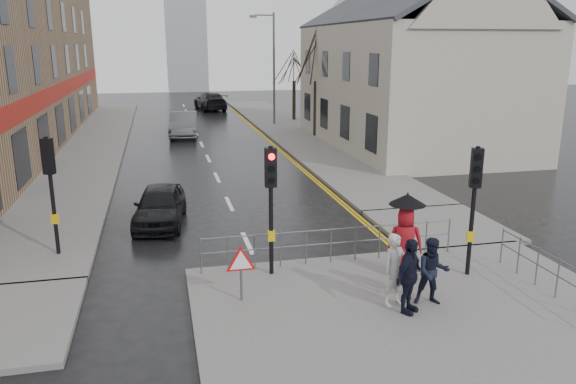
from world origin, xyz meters
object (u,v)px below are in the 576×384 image
pedestrian_b (433,271)px  car_parked (160,205)px  pedestrian_d (409,276)px  pedestrian_a (395,270)px  car_mid (184,124)px  pedestrian_with_umbrella (406,233)px

pedestrian_b → car_parked: (-6.05, 7.95, -0.28)m
pedestrian_d → car_parked: bearing=85.1°
pedestrian_a → pedestrian_b: size_ratio=1.07×
car_mid → pedestrian_with_umbrella: bearing=-74.8°
pedestrian_with_umbrella → pedestrian_a: bearing=-121.8°
pedestrian_b → pedestrian_d: bearing=-144.9°
pedestrian_with_umbrella → pedestrian_d: size_ratio=1.27×
car_parked → pedestrian_d: bearing=-49.7°
pedestrian_with_umbrella → car_parked: (-6.12, 6.29, -0.64)m
pedestrian_d → car_mid: pedestrian_d is taller
pedestrian_b → car_parked: 9.99m
pedestrian_a → pedestrian_b: bearing=-30.2°
pedestrian_a → pedestrian_with_umbrella: pedestrian_with_umbrella is taller
pedestrian_a → pedestrian_d: bearing=-91.3°
car_mid → pedestrian_b: bearing=-75.5°
car_parked → pedestrian_b: bearing=-45.4°
pedestrian_b → car_mid: size_ratio=0.33×
pedestrian_a → car_parked: pedestrian_a is taller
pedestrian_b → pedestrian_with_umbrella: (0.07, 1.66, 0.36)m
pedestrian_b → pedestrian_with_umbrella: pedestrian_with_umbrella is taller
car_parked → car_mid: size_ratio=0.80×
pedestrian_with_umbrella → car_parked: 8.80m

